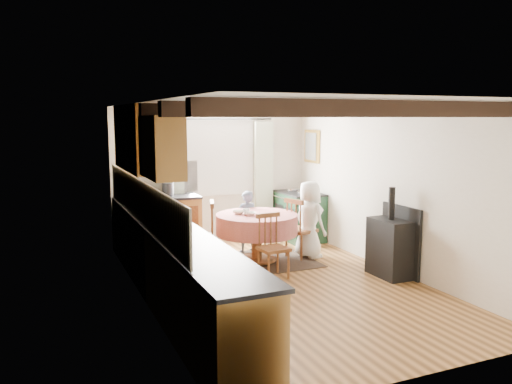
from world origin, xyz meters
name	(u,v)px	position (x,y,z in m)	size (l,w,h in m)	color
floor	(279,284)	(0.00, 0.00, 0.00)	(3.60, 5.50, 0.00)	#A9743C
ceiling	(281,104)	(0.00, 0.00, 2.40)	(3.60, 5.50, 0.00)	white
wall_back	(213,175)	(0.00, 2.75, 1.20)	(3.60, 0.00, 2.40)	silver
wall_front	(425,242)	(0.00, -2.75, 1.20)	(3.60, 0.00, 2.40)	silver
wall_left	(143,205)	(-1.80, 0.00, 1.20)	(0.00, 5.50, 2.40)	silver
wall_right	(391,189)	(1.80, 0.00, 1.20)	(0.00, 5.50, 2.40)	silver
beam_a	(375,109)	(0.00, -2.00, 2.31)	(3.60, 0.16, 0.16)	black
beam_b	(320,110)	(0.00, -1.00, 2.31)	(3.60, 0.16, 0.16)	black
beam_c	(281,111)	(0.00, 0.00, 2.31)	(3.60, 0.16, 0.16)	black
beam_d	(251,112)	(0.00, 1.00, 2.31)	(3.60, 0.16, 0.16)	black
beam_e	(227,112)	(0.00, 2.00, 2.31)	(3.60, 0.16, 0.16)	black
splash_left	(140,201)	(-1.78, 0.30, 1.20)	(0.02, 4.50, 0.55)	beige
splash_back	(158,178)	(-1.00, 2.73, 1.20)	(1.40, 0.02, 0.55)	beige
base_cabinet_left	(169,265)	(-1.50, 0.00, 0.44)	(0.60, 5.30, 0.88)	#936120
base_cabinet_back	(160,224)	(-1.05, 2.45, 0.44)	(1.30, 0.60, 0.88)	#936120
worktop_left	(170,228)	(-1.48, 0.00, 0.90)	(0.64, 5.30, 0.04)	black
worktop_back	(160,198)	(-1.05, 2.43, 0.90)	(1.30, 0.64, 0.04)	black
wall_cabinet_glass	(136,138)	(-1.63, 1.20, 1.95)	(0.34, 1.80, 0.90)	#936120
wall_cabinet_solid	(162,147)	(-1.63, -0.30, 1.90)	(0.34, 0.90, 0.70)	#936120
window_frame	(218,153)	(0.10, 2.73, 1.60)	(1.34, 0.03, 1.54)	white
window_pane	(218,153)	(0.10, 2.74, 1.60)	(1.20, 0.01, 1.40)	white
curtain_left	(174,183)	(-0.75, 2.65, 1.10)	(0.35, 0.10, 2.10)	silver
curtain_right	(263,179)	(0.95, 2.65, 1.10)	(0.35, 0.10, 2.10)	silver
curtain_rod	(220,119)	(0.10, 2.65, 2.20)	(0.03, 0.03, 2.00)	black
wall_picture	(312,146)	(1.77, 2.30, 1.70)	(0.04, 0.50, 0.60)	gold
wall_plate	(267,146)	(1.05, 2.72, 1.70)	(0.30, 0.30, 0.02)	silver
rug	(257,262)	(0.14, 1.10, 0.01)	(1.74, 1.36, 0.01)	#3C2E23
dining_table	(257,238)	(0.14, 1.10, 0.38)	(1.26, 1.26, 0.76)	#C97382
chair_near	(273,246)	(0.04, 0.29, 0.45)	(0.39, 0.41, 0.90)	brown
chair_left	(200,235)	(-0.75, 1.14, 0.51)	(0.43, 0.45, 1.01)	brown
chair_right	(301,228)	(0.91, 1.09, 0.48)	(0.41, 0.43, 0.97)	brown
aga_range	(299,215)	(1.47, 2.19, 0.45)	(0.63, 0.97, 0.89)	#163621
cast_iron_stove	(391,232)	(1.58, -0.30, 0.64)	(0.38, 0.64, 1.27)	black
child_far	(247,222)	(0.24, 1.74, 0.52)	(0.38, 0.25, 1.03)	#4D5C74
child_right	(309,219)	(1.03, 1.03, 0.62)	(0.60, 0.39, 1.24)	white
bowl_a	(250,214)	(0.01, 1.06, 0.78)	(0.20, 0.20, 0.05)	silver
bowl_b	(239,212)	(-0.11, 1.22, 0.79)	(0.18, 0.18, 0.06)	silver
cup	(246,212)	(-0.02, 1.12, 0.81)	(0.11, 0.11, 0.10)	silver
canister_tall	(142,191)	(-1.33, 2.46, 1.03)	(0.13, 0.13, 0.22)	#262628
canister_wide	(168,189)	(-0.90, 2.46, 1.03)	(0.20, 0.20, 0.22)	#262628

